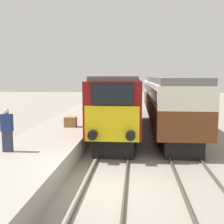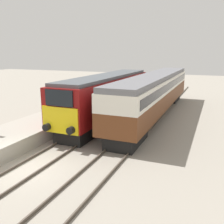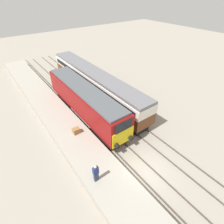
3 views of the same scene
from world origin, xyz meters
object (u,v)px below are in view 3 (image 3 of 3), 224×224
(locomotive, at_px, (85,100))
(person_on_platform, at_px, (96,173))
(passenger_carriage, at_px, (95,82))
(luggage_crate, at_px, (76,131))

(locomotive, xyz_separation_m, person_on_platform, (-4.10, -8.89, -0.42))
(locomotive, relative_size, person_on_platform, 8.32)
(locomotive, distance_m, person_on_platform, 9.80)
(passenger_carriage, xyz_separation_m, luggage_crate, (-6.27, -6.38, -1.16))
(luggage_crate, bearing_deg, passenger_carriage, 45.49)
(locomotive, height_order, passenger_carriage, locomotive)
(passenger_carriage, relative_size, person_on_platform, 11.46)
(passenger_carriage, bearing_deg, locomotive, -136.34)
(person_on_platform, distance_m, luggage_crate, 5.92)
(passenger_carriage, height_order, luggage_crate, passenger_carriage)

